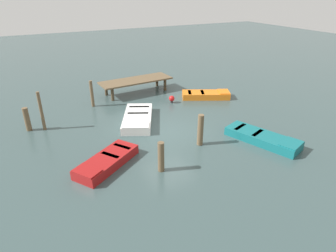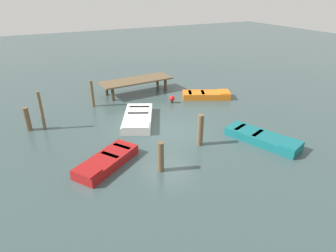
{
  "view_description": "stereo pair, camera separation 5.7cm",
  "coord_description": "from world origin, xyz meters",
  "px_view_note": "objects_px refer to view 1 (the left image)",
  "views": [
    {
      "loc": [
        -5.96,
        -11.73,
        6.7
      ],
      "look_at": [
        0.0,
        0.0,
        0.35
      ],
      "focal_mm": 30.77,
      "sensor_mm": 36.0,
      "label": 1
    },
    {
      "loc": [
        -5.91,
        -11.75,
        6.7
      ],
      "look_at": [
        0.0,
        0.0,
        0.35
      ],
      "focal_mm": 30.77,
      "sensor_mm": 36.0,
      "label": 2
    }
  ],
  "objects_px": {
    "mooring_piling_mid_right": "(92,94)",
    "mooring_piling_far_right": "(200,130)",
    "dock_segment": "(136,81)",
    "mooring_piling_center": "(41,111)",
    "rowboat_orange": "(206,95)",
    "mooring_piling_mid_left": "(27,119)",
    "rowboat_white": "(138,118)",
    "rowboat_teal": "(263,138)",
    "rowboat_red": "(107,161)",
    "mooring_piling_far_left": "(161,157)",
    "marker_buoy": "(172,99)"
  },
  "relations": [
    {
      "from": "dock_segment",
      "to": "mooring_piling_far_left",
      "type": "relative_size",
      "value": 3.92
    },
    {
      "from": "mooring_piling_center",
      "to": "mooring_piling_mid_left",
      "type": "relative_size",
      "value": 1.66
    },
    {
      "from": "dock_segment",
      "to": "rowboat_red",
      "type": "distance_m",
      "value": 9.24
    },
    {
      "from": "mooring_piling_mid_left",
      "to": "mooring_piling_far_left",
      "type": "bearing_deg",
      "value": -54.72
    },
    {
      "from": "mooring_piling_far_right",
      "to": "marker_buoy",
      "type": "bearing_deg",
      "value": 76.12
    },
    {
      "from": "mooring_piling_mid_right",
      "to": "mooring_piling_far_left",
      "type": "height_order",
      "value": "mooring_piling_mid_right"
    },
    {
      "from": "dock_segment",
      "to": "mooring_piling_mid_right",
      "type": "xyz_separation_m",
      "value": [
        -3.34,
        -1.17,
        -0.01
      ]
    },
    {
      "from": "rowboat_teal",
      "to": "mooring_piling_center",
      "type": "height_order",
      "value": "mooring_piling_center"
    },
    {
      "from": "mooring_piling_mid_right",
      "to": "mooring_piling_far_right",
      "type": "bearing_deg",
      "value": -65.07
    },
    {
      "from": "rowboat_orange",
      "to": "mooring_piling_mid_left",
      "type": "xyz_separation_m",
      "value": [
        -10.92,
        0.07,
        0.41
      ]
    },
    {
      "from": "marker_buoy",
      "to": "mooring_piling_mid_left",
      "type": "bearing_deg",
      "value": -179.09
    },
    {
      "from": "dock_segment",
      "to": "rowboat_teal",
      "type": "relative_size",
      "value": 1.38
    },
    {
      "from": "dock_segment",
      "to": "mooring_piling_mid_left",
      "type": "relative_size",
      "value": 4.08
    },
    {
      "from": "rowboat_red",
      "to": "mooring_piling_mid_right",
      "type": "bearing_deg",
      "value": -133.21
    },
    {
      "from": "mooring_piling_far_left",
      "to": "marker_buoy",
      "type": "xyz_separation_m",
      "value": [
        3.9,
        6.53,
        -0.36
      ]
    },
    {
      "from": "mooring_piling_far_left",
      "to": "rowboat_red",
      "type": "bearing_deg",
      "value": 144.44
    },
    {
      "from": "rowboat_orange",
      "to": "mooring_piling_far_right",
      "type": "xyz_separation_m",
      "value": [
        -3.84,
        -5.21,
        0.54
      ]
    },
    {
      "from": "dock_segment",
      "to": "mooring_piling_mid_left",
      "type": "xyz_separation_m",
      "value": [
        -7.12,
        -3.0,
        -0.21
      ]
    },
    {
      "from": "mooring_piling_mid_right",
      "to": "mooring_piling_center",
      "type": "bearing_deg",
      "value": -145.45
    },
    {
      "from": "dock_segment",
      "to": "mooring_piling_mid_right",
      "type": "bearing_deg",
      "value": -164.91
    },
    {
      "from": "rowboat_white",
      "to": "mooring_piling_center",
      "type": "relative_size",
      "value": 1.82
    },
    {
      "from": "mooring_piling_mid_right",
      "to": "mooring_piling_center",
      "type": "xyz_separation_m",
      "value": [
        -3.05,
        -2.1,
        0.21
      ]
    },
    {
      "from": "rowboat_red",
      "to": "mooring_piling_mid_left",
      "type": "height_order",
      "value": "mooring_piling_mid_left"
    },
    {
      "from": "mooring_piling_far_left",
      "to": "rowboat_orange",
      "type": "bearing_deg",
      "value": 44.68
    },
    {
      "from": "rowboat_red",
      "to": "mooring_piling_mid_left",
      "type": "relative_size",
      "value": 2.48
    },
    {
      "from": "mooring_piling_mid_right",
      "to": "rowboat_white",
      "type": "bearing_deg",
      "value": -64.34
    },
    {
      "from": "mooring_piling_far_right",
      "to": "mooring_piling_center",
      "type": "xyz_separation_m",
      "value": [
        -6.36,
        5.01,
        0.27
      ]
    },
    {
      "from": "rowboat_orange",
      "to": "rowboat_white",
      "type": "distance_m",
      "value": 5.71
    },
    {
      "from": "rowboat_orange",
      "to": "mooring_piling_mid_left",
      "type": "height_order",
      "value": "mooring_piling_mid_left"
    },
    {
      "from": "rowboat_orange",
      "to": "rowboat_red",
      "type": "xyz_separation_m",
      "value": [
        -8.26,
        -5.0,
        0.0
      ]
    },
    {
      "from": "mooring_piling_center",
      "to": "mooring_piling_far_left",
      "type": "xyz_separation_m",
      "value": [
        3.8,
        -6.13,
        -0.39
      ]
    },
    {
      "from": "rowboat_red",
      "to": "rowboat_white",
      "type": "relative_size",
      "value": 0.82
    },
    {
      "from": "rowboat_orange",
      "to": "mooring_piling_mid_left",
      "type": "relative_size",
      "value": 2.64
    },
    {
      "from": "mooring_piling_mid_left",
      "to": "rowboat_teal",
      "type": "bearing_deg",
      "value": -33.09
    },
    {
      "from": "dock_segment",
      "to": "mooring_piling_center",
      "type": "height_order",
      "value": "mooring_piling_center"
    },
    {
      "from": "mooring_piling_mid_right",
      "to": "rowboat_red",
      "type": "bearing_deg",
      "value": -99.16
    },
    {
      "from": "rowboat_white",
      "to": "mooring_piling_far_left",
      "type": "distance_m",
      "value": 4.92
    },
    {
      "from": "rowboat_teal",
      "to": "mooring_piling_far_right",
      "type": "distance_m",
      "value": 3.09
    },
    {
      "from": "rowboat_orange",
      "to": "marker_buoy",
      "type": "height_order",
      "value": "marker_buoy"
    },
    {
      "from": "rowboat_teal",
      "to": "mooring_piling_mid_left",
      "type": "xyz_separation_m",
      "value": [
        -9.9,
        6.45,
        0.41
      ]
    },
    {
      "from": "rowboat_orange",
      "to": "mooring_piling_mid_right",
      "type": "distance_m",
      "value": 7.42
    },
    {
      "from": "rowboat_white",
      "to": "mooring_piling_mid_right",
      "type": "distance_m",
      "value": 3.83
    },
    {
      "from": "dock_segment",
      "to": "mooring_piling_mid_left",
      "type": "distance_m",
      "value": 7.73
    },
    {
      "from": "rowboat_red",
      "to": "mooring_piling_far_left",
      "type": "height_order",
      "value": "mooring_piling_far_left"
    },
    {
      "from": "marker_buoy",
      "to": "mooring_piling_far_left",
      "type": "bearing_deg",
      "value": -120.82
    },
    {
      "from": "rowboat_white",
      "to": "mooring_piling_mid_right",
      "type": "height_order",
      "value": "mooring_piling_mid_right"
    },
    {
      "from": "mooring_piling_center",
      "to": "rowboat_orange",
      "type": "bearing_deg",
      "value": 1.1
    },
    {
      "from": "mooring_piling_center",
      "to": "rowboat_teal",
      "type": "bearing_deg",
      "value": -33.98
    },
    {
      "from": "mooring_piling_mid_right",
      "to": "mooring_piling_far_right",
      "type": "xyz_separation_m",
      "value": [
        3.31,
        -7.11,
        -0.06
      ]
    },
    {
      "from": "rowboat_orange",
      "to": "mooring_piling_far_right",
      "type": "relative_size",
      "value": 2.16
    }
  ]
}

